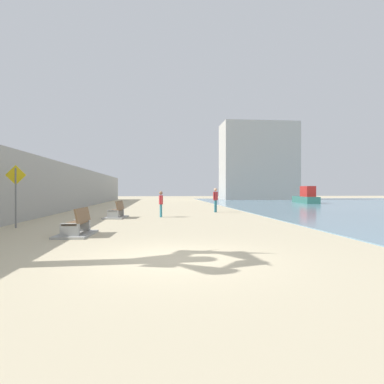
% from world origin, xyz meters
% --- Properties ---
extents(ground_plane, '(120.00, 120.00, 0.00)m').
position_xyz_m(ground_plane, '(0.00, 18.00, 0.00)').
color(ground_plane, '#C6B793').
extents(seawall, '(0.80, 64.00, 3.57)m').
position_xyz_m(seawall, '(-7.50, 18.00, 1.78)').
color(seawall, '#9E9E99').
rests_on(seawall, ground).
extents(bench_near, '(1.21, 2.16, 0.98)m').
position_xyz_m(bench_near, '(-3.17, 4.32, 0.23)').
color(bench_near, '#9E9E99').
rests_on(bench_near, ground).
extents(bench_far, '(1.32, 2.20, 0.98)m').
position_xyz_m(bench_far, '(-2.71, 11.72, 0.23)').
color(bench_far, '#9E9E99').
rests_on(bench_far, ground).
extents(person_walking, '(0.24, 0.52, 1.53)m').
position_xyz_m(person_walking, '(-0.16, 12.03, 0.87)').
color(person_walking, teal).
rests_on(person_walking, ground).
extents(person_standing, '(0.40, 0.40, 1.74)m').
position_xyz_m(person_standing, '(3.78, 16.03, 1.02)').
color(person_standing, teal).
rests_on(person_standing, ground).
extents(boat_outer, '(2.26, 6.45, 2.01)m').
position_xyz_m(boat_outer, '(17.13, 30.52, 0.76)').
color(boat_outer, '#337060').
rests_on(boat_outer, water_bay).
extents(pedestrian_sign, '(0.85, 0.08, 2.66)m').
position_xyz_m(pedestrian_sign, '(-6.32, 7.02, 1.66)').
color(pedestrian_sign, slate).
rests_on(pedestrian_sign, ground).
extents(harbor_building, '(12.00, 6.00, 12.45)m').
position_xyz_m(harbor_building, '(15.99, 46.00, 6.23)').
color(harbor_building, '#ADAAA3').
rests_on(harbor_building, ground).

